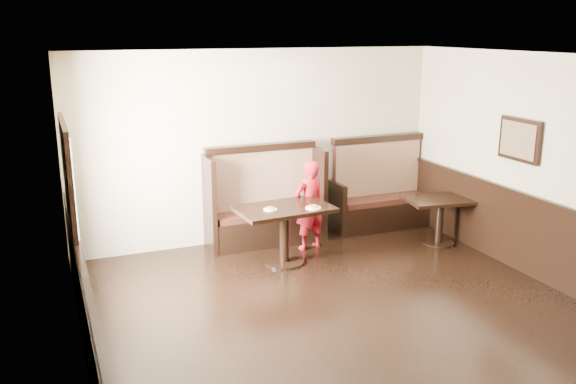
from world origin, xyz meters
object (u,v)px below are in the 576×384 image
table_main (284,220)px  table_neighbor (440,210)px  booth_main (264,207)px  booth_neighbor (380,197)px  child (309,205)px

table_main → table_neighbor: table_main is taller
booth_main → booth_neighbor: size_ratio=1.06×
table_neighbor → child: (-1.85, 0.54, 0.13)m
booth_main → table_neighbor: size_ratio=1.61×
table_main → child: 0.69m
table_main → table_neighbor: 2.41m
table_main → table_neighbor: (2.40, -0.13, -0.09)m
booth_main → table_main: booth_main is taller
child → booth_neighbor: bearing=-172.2°
booth_main → child: (0.49, -0.51, 0.12)m
booth_main → booth_neighbor: (1.95, -0.00, -0.05)m
table_main → table_neighbor: bearing=-7.1°
child → table_main: bearing=25.2°
table_neighbor → child: child is taller
table_main → table_neighbor: size_ratio=1.19×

